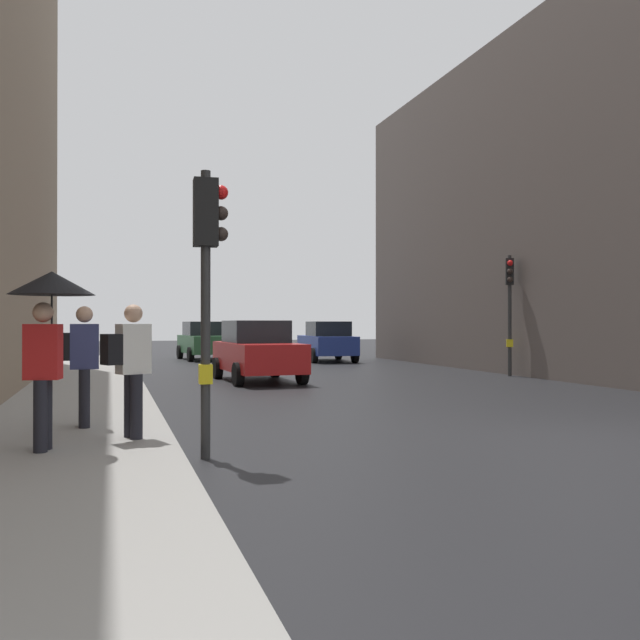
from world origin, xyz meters
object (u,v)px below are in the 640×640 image
traffic_light_mid_street (510,293)px  pedestrian_with_grey_backpack (81,359)px  pedestrian_with_black_backpack (130,362)px  traffic_light_near_left (208,260)px  car_blue_van (327,341)px  car_green_estate (204,341)px  car_red_sedan (257,351)px  pedestrian_with_umbrella (49,310)px

traffic_light_mid_street → pedestrian_with_grey_backpack: traffic_light_mid_street is taller
pedestrian_with_grey_backpack → pedestrian_with_black_backpack: (0.66, -1.23, 0.00)m
traffic_light_near_left → car_blue_van: size_ratio=0.83×
traffic_light_near_left → car_green_estate: size_ratio=0.83×
car_green_estate → car_red_sedan: bearing=-90.4°
car_red_sedan → car_green_estate: (0.08, 12.37, 0.00)m
traffic_light_near_left → traffic_light_mid_street: (10.99, 10.60, 0.18)m
traffic_light_mid_street → pedestrian_with_umbrella: (-12.85, -10.38, -0.81)m
traffic_light_near_left → car_blue_van: (8.06, 20.56, -1.59)m
car_blue_van → car_green_estate: same height
car_red_sedan → pedestrian_with_umbrella: bearing=-113.8°
traffic_light_near_left → car_green_estate: bearing=82.7°
car_green_estate → pedestrian_with_umbrella: 23.73m
car_blue_van → pedestrian_with_grey_backpack: (-9.62, -18.47, 0.29)m
pedestrian_with_umbrella → car_green_estate: bearing=78.2°
car_red_sedan → pedestrian_with_umbrella: (-4.79, -10.84, 0.96)m
traffic_light_mid_street → pedestrian_with_grey_backpack: size_ratio=2.17×
pedestrian_with_black_backpack → traffic_light_near_left: bearing=-43.6°
car_red_sedan → car_blue_van: size_ratio=1.00×
car_blue_van → pedestrian_with_umbrella: bearing=-116.0°
traffic_light_near_left → pedestrian_with_grey_backpack: (-1.56, 2.09, -1.30)m
car_red_sedan → car_green_estate: size_ratio=0.99×
car_red_sedan → pedestrian_with_grey_backpack: 10.05m
traffic_light_near_left → pedestrian_with_umbrella: bearing=173.0°
car_green_estate → pedestrian_with_umbrella: bearing=-101.8°
traffic_light_mid_street → car_blue_van: 10.53m
car_red_sedan → car_green_estate: 12.37m
traffic_light_mid_street → car_green_estate: bearing=121.9°
car_red_sedan → car_blue_van: 10.79m
car_blue_van → car_green_estate: 5.80m
traffic_light_near_left → pedestrian_with_black_backpack: 1.80m
car_blue_van → pedestrian_with_black_backpack: bearing=-114.5°
traffic_light_mid_street → car_red_sedan: traffic_light_mid_street is taller
traffic_light_near_left → traffic_light_mid_street: bearing=44.0°
pedestrian_with_black_backpack → car_blue_van: bearing=65.5°
pedestrian_with_grey_backpack → pedestrian_with_black_backpack: same height
traffic_light_mid_street → pedestrian_with_grey_backpack: (-12.55, -8.51, -1.49)m
traffic_light_mid_street → car_red_sedan: 8.26m
traffic_light_mid_street → car_red_sedan: (-8.06, 0.47, -1.77)m
pedestrian_with_grey_backpack → car_green_estate: bearing=77.9°
traffic_light_mid_street → pedestrian_with_black_backpack: bearing=-140.7°
car_red_sedan → car_blue_van: (5.12, 9.49, 0.00)m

